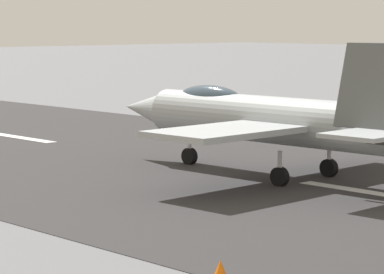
# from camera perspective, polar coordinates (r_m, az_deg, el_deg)

# --- Properties ---
(ground_plane) EXTENTS (400.00, 400.00, 0.00)m
(ground_plane) POSITION_cam_1_polar(r_m,az_deg,el_deg) (36.73, 10.98, -3.35)
(ground_plane) COLOR slate
(runway_strip) EXTENTS (240.00, 26.00, 0.02)m
(runway_strip) POSITION_cam_1_polar(r_m,az_deg,el_deg) (36.72, 11.00, -3.34)
(runway_strip) COLOR #313031
(runway_strip) RESTS_ON ground
(fighter_jet) EXTENTS (16.96, 13.77, 5.65)m
(fighter_jet) POSITION_cam_1_polar(r_m,az_deg,el_deg) (40.03, 4.66, 1.13)
(fighter_jet) COLOR #A4ABAF
(fighter_jet) RESTS_ON ground
(crew_person) EXTENTS (0.29, 0.70, 1.58)m
(crew_person) POSITION_cam_1_polar(r_m,az_deg,el_deg) (59.52, -0.46, 1.39)
(crew_person) COLOR #1E2338
(crew_person) RESTS_ON ground
(marker_cone_near) EXTENTS (0.44, 0.44, 0.55)m
(marker_cone_near) POSITION_cam_1_polar(r_m,az_deg,el_deg) (24.05, 1.70, -7.94)
(marker_cone_near) COLOR orange
(marker_cone_near) RESTS_ON ground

